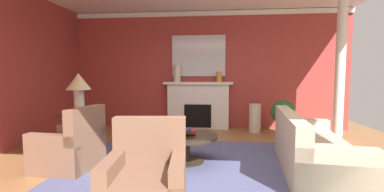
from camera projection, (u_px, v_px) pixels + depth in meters
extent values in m
plane|color=olive|center=(192.00, 162.00, 4.25)|extent=(8.97, 8.97, 0.00)
cube|color=#9E3833|center=(203.00, 70.00, 7.01)|extent=(7.50, 0.12, 3.10)
cube|color=#9E3833|center=(3.00, 68.00, 4.78)|extent=(0.12, 6.30, 3.10)
cube|color=white|center=(203.00, 14.00, 6.81)|extent=(7.50, 0.08, 0.12)
cube|color=#4C517A|center=(187.00, 162.00, 4.23)|extent=(3.58, 2.74, 0.01)
cube|color=white|center=(198.00, 106.00, 6.90)|extent=(1.60, 0.25, 1.17)
cube|color=black|center=(198.00, 115.00, 6.90)|extent=(0.70, 0.26, 0.60)
cube|color=white|center=(198.00, 83.00, 6.82)|extent=(1.80, 0.35, 0.06)
cube|color=silver|center=(199.00, 56.00, 6.90)|extent=(1.41, 0.04, 1.08)
cube|color=#BCB299|center=(314.00, 156.00, 3.84)|extent=(1.13, 2.19, 0.45)
cube|color=#BCB299|center=(290.00, 127.00, 3.87)|extent=(0.43, 2.11, 0.40)
cube|color=#BCB299|center=(335.00, 174.00, 2.90)|extent=(0.92, 0.30, 0.62)
cube|color=#BCB299|center=(301.00, 136.00, 4.75)|extent=(0.92, 0.30, 0.62)
cube|color=brown|center=(68.00, 154.00, 3.94)|extent=(0.88, 0.88, 0.44)
cube|color=brown|center=(86.00, 124.00, 3.83)|extent=(0.24, 0.81, 0.51)
cube|color=brown|center=(81.00, 143.00, 4.25)|extent=(0.81, 0.22, 0.60)
cube|color=brown|center=(52.00, 156.00, 3.61)|extent=(0.81, 0.22, 0.60)
cube|color=brown|center=(150.00, 139.00, 2.92)|extent=(0.81, 0.25, 0.51)
cube|color=brown|center=(113.00, 186.00, 2.64)|extent=(0.23, 0.81, 0.60)
cube|color=brown|center=(178.00, 185.00, 2.64)|extent=(0.23, 0.81, 0.60)
cylinder|color=#2D2319|center=(187.00, 136.00, 4.20)|extent=(1.00, 1.00, 0.04)
cylinder|color=#2D2319|center=(187.00, 150.00, 4.21)|extent=(0.12, 0.12, 0.41)
cylinder|color=#2D2319|center=(187.00, 161.00, 4.23)|extent=(0.56, 0.56, 0.03)
cube|color=#2D2319|center=(80.00, 115.00, 4.78)|extent=(0.56, 0.56, 0.04)
cube|color=#2D2319|center=(80.00, 134.00, 4.81)|extent=(0.10, 0.10, 0.66)
cube|color=#2D2319|center=(81.00, 150.00, 4.84)|extent=(0.45, 0.45, 0.04)
cylinder|color=beige|center=(79.00, 102.00, 4.77)|extent=(0.18, 0.18, 0.45)
cone|color=#C6B284|center=(78.00, 81.00, 4.73)|extent=(0.44, 0.44, 0.30)
cylinder|color=beige|center=(177.00, 74.00, 6.83)|extent=(0.18, 0.18, 0.44)
cylinder|color=beige|center=(255.00, 118.00, 6.47)|extent=(0.29, 0.29, 0.70)
cylinder|color=#B7892D|center=(219.00, 77.00, 6.72)|extent=(0.14, 0.14, 0.27)
cube|color=tan|center=(188.00, 132.00, 4.32)|extent=(0.27, 0.19, 0.03)
cube|color=maroon|center=(190.00, 131.00, 4.19)|extent=(0.22, 0.22, 0.06)
cube|color=navy|center=(183.00, 130.00, 4.07)|extent=(0.24, 0.24, 0.04)
cylinder|color=#BCB29E|center=(282.00, 129.00, 6.14)|extent=(0.32, 0.32, 0.30)
sphere|color=#28602D|center=(283.00, 112.00, 6.10)|extent=(0.56, 0.56, 0.56)
cylinder|color=white|center=(340.00, 69.00, 5.60)|extent=(0.20, 0.20, 3.10)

